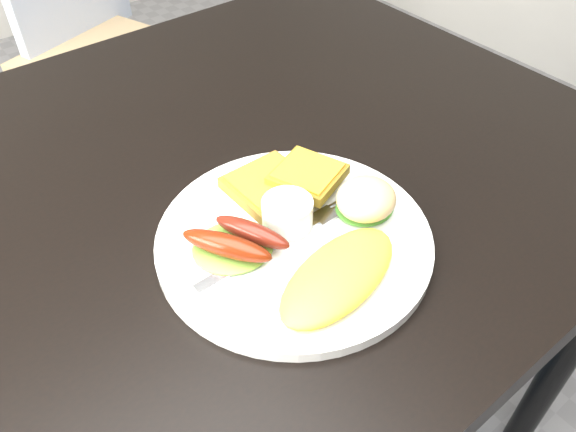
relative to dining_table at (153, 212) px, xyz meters
The scene contains 13 objects.
dining_table is the anchor object (origin of this frame).
dining_chair 0.98m from the dining_table, 71.27° to the left, with size 0.37×0.37×0.04m, color tan.
plate 0.18m from the dining_table, 61.30° to the right, with size 0.29×0.29×0.01m, color white.
lettuce_left 0.14m from the dining_table, 79.65° to the right, with size 0.08×0.08×0.01m, color #428328.
lettuce_right 0.25m from the dining_table, 45.80° to the right, with size 0.07×0.06×0.01m, color #348524.
omelette 0.25m from the dining_table, 71.31° to the right, with size 0.15×0.07×0.02m, color yellow.
sausage_a 0.15m from the dining_table, 84.86° to the right, with size 0.02×0.10×0.02m, color #6E1505.
sausage_b 0.16m from the dining_table, 73.30° to the right, with size 0.02×0.09×0.02m, color #61210D.
ramekin 0.17m from the dining_table, 57.58° to the right, with size 0.05×0.05×0.03m, color white.
toast_a 0.14m from the dining_table, 38.04° to the right, with size 0.08×0.08×0.01m, color brown.
toast_b 0.19m from the dining_table, 37.01° to the right, with size 0.07×0.07×0.01m, color olive.
potato_salad 0.25m from the dining_table, 47.67° to the right, with size 0.07×0.06×0.04m, color beige.
fork 0.17m from the dining_table, 75.27° to the right, with size 0.15×0.01×0.00m, color #ADAFB7.
Camera 1 is at (-0.17, -0.47, 1.18)m, focal length 35.00 mm.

